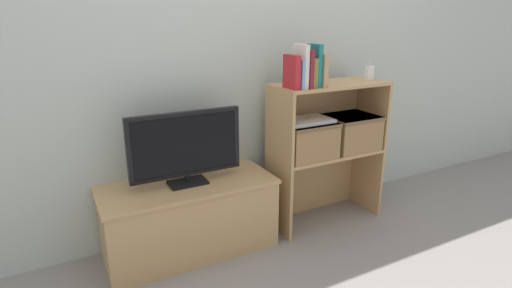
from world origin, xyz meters
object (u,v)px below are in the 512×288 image
(book_crimson, at_px, (292,72))
(book_olive, at_px, (310,72))
(storage_basket_right, at_px, (350,130))
(laptop, at_px, (307,120))
(tv, at_px, (186,146))
(baby_monitor, at_px, (369,73))
(book_teal, at_px, (315,66))
(book_skyblue, at_px, (297,74))
(storage_basket_left, at_px, (306,138))
(book_tan, at_px, (319,70))
(book_maroon, at_px, (305,68))
(book_ivory, at_px, (301,66))
(tv_stand, at_px, (190,217))

(book_crimson, bearing_deg, book_olive, -0.00)
(storage_basket_right, xyz_separation_m, laptop, (-0.37, 0.00, 0.12))
(tv, distance_m, baby_monitor, 1.34)
(book_crimson, distance_m, storage_basket_right, 0.68)
(book_olive, xyz_separation_m, book_teal, (0.03, 0.00, 0.04))
(book_skyblue, xyz_separation_m, storage_basket_left, (0.12, 0.05, -0.43))
(book_olive, distance_m, storage_basket_left, 0.43)
(book_tan, bearing_deg, storage_basket_left, 130.51)
(book_crimson, bearing_deg, book_maroon, 0.00)
(book_skyblue, height_order, storage_basket_left, book_skyblue)
(book_skyblue, xyz_separation_m, baby_monitor, (0.63, 0.06, -0.04))
(tv, height_order, book_maroon, book_maroon)
(book_teal, bearing_deg, laptop, 98.57)
(book_tan, bearing_deg, book_teal, 180.00)
(baby_monitor, xyz_separation_m, laptop, (-0.51, -0.02, -0.27))
(book_skyblue, height_order, laptop, book_skyblue)
(laptop, bearing_deg, book_skyblue, -157.38)
(tv, distance_m, laptop, 0.79)
(book_ivory, distance_m, baby_monitor, 0.61)
(book_crimson, xyz_separation_m, book_tan, (0.20, 0.00, -0.00))
(book_skyblue, bearing_deg, baby_monitor, 5.84)
(book_teal, bearing_deg, tv_stand, 172.20)
(book_olive, bearing_deg, tv, 172.01)
(tv_stand, bearing_deg, book_tan, -7.47)
(book_teal, bearing_deg, baby_monitor, 7.29)
(tv, bearing_deg, book_teal, -7.68)
(tv, xyz_separation_m, storage_basket_left, (0.79, -0.06, -0.05))
(book_skyblue, distance_m, book_ivory, 0.05)
(book_olive, xyz_separation_m, storage_basket_right, (0.39, 0.05, -0.43))
(book_ivory, height_order, laptop, book_ivory)
(tv, distance_m, book_ivory, 0.82)
(storage_basket_left, bearing_deg, tv, 175.81)
(tv_stand, relative_size, book_crimson, 5.17)
(storage_basket_left, xyz_separation_m, storage_basket_right, (0.37, 0.00, 0.00))
(book_crimson, xyz_separation_m, book_teal, (0.16, 0.00, 0.03))
(book_olive, xyz_separation_m, storage_basket_left, (0.02, 0.05, -0.43))
(book_crimson, height_order, book_teal, book_teal)
(tv, height_order, book_crimson, book_crimson)
(tv_stand, distance_m, book_olive, 1.14)
(book_ivory, xyz_separation_m, book_maroon, (0.03, 0.00, -0.01))
(tv_stand, xyz_separation_m, book_teal, (0.80, -0.11, 0.87))
(book_olive, bearing_deg, book_ivory, 180.00)
(book_tan, height_order, storage_basket_left, book_tan)
(tv_stand, distance_m, tv, 0.45)
(book_tan, distance_m, baby_monitor, 0.48)
(book_ivory, xyz_separation_m, book_tan, (0.13, 0.00, -0.03))
(book_crimson, height_order, book_maroon, book_maroon)
(tv, bearing_deg, book_skyblue, -9.12)
(tv_stand, relative_size, storage_basket_left, 2.95)
(book_maroon, height_order, book_olive, book_maroon)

